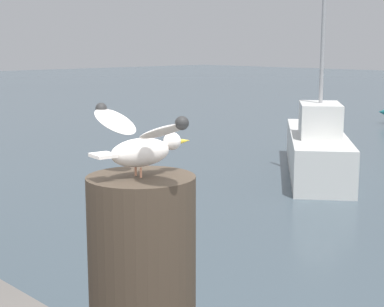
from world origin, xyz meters
The scene contains 2 objects.
seagull centered at (-0.15, -0.47, 2.41)m, with size 0.58×0.39×0.24m.
boat_white centered at (-6.16, 9.45, 0.55)m, with size 4.32×5.05×4.51m.
Camera 1 is at (1.47, -1.79, 2.74)m, focal length 56.82 mm.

